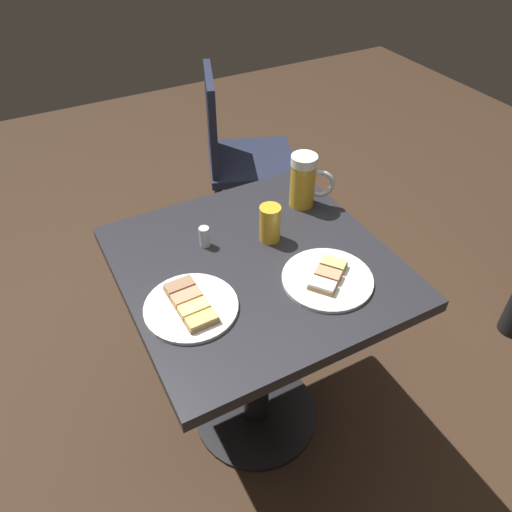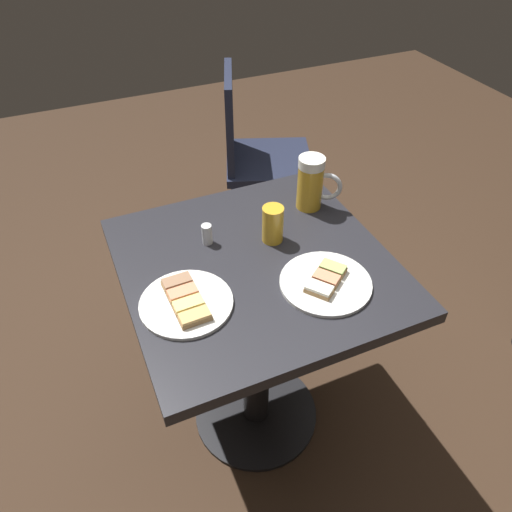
# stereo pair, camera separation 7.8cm
# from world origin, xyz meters

# --- Properties ---
(ground_plane) EXTENTS (6.00, 6.00, 0.00)m
(ground_plane) POSITION_xyz_m (0.00, 0.00, 0.00)
(ground_plane) COLOR #382619
(cafe_table) EXTENTS (0.70, 0.70, 0.75)m
(cafe_table) POSITION_xyz_m (0.00, 0.00, 0.57)
(cafe_table) COLOR black
(cafe_table) RESTS_ON ground_plane
(plate_near) EXTENTS (0.23, 0.23, 0.03)m
(plate_near) POSITION_xyz_m (-0.15, -0.13, 0.76)
(plate_near) COLOR white
(plate_near) RESTS_ON cafe_table
(plate_far) EXTENTS (0.23, 0.23, 0.03)m
(plate_far) POSITION_xyz_m (-0.08, 0.22, 0.76)
(plate_far) COLOR white
(plate_far) RESTS_ON cafe_table
(beer_mug) EXTENTS (0.10, 0.12, 0.17)m
(beer_mug) POSITION_xyz_m (0.17, -0.25, 0.83)
(beer_mug) COLOR gold
(beer_mug) RESTS_ON cafe_table
(beer_glass_small) EXTENTS (0.06, 0.06, 0.11)m
(beer_glass_small) POSITION_xyz_m (0.07, -0.08, 0.80)
(beer_glass_small) COLOR gold
(beer_glass_small) RESTS_ON cafe_table
(salt_shaker) EXTENTS (0.03, 0.03, 0.06)m
(salt_shaker) POSITION_xyz_m (0.13, 0.09, 0.78)
(salt_shaker) COLOR silver
(salt_shaker) RESTS_ON cafe_table
(cafe_chair) EXTENTS (0.49, 0.49, 0.89)m
(cafe_chair) POSITION_xyz_m (0.89, -0.38, 0.53)
(cafe_chair) COLOR #1E2338
(cafe_chair) RESTS_ON ground_plane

